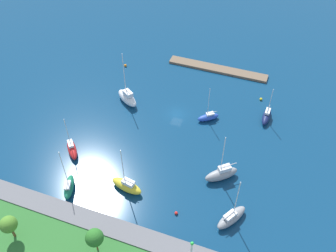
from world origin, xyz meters
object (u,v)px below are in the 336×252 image
park_tree_center (94,238)px  sailboat_white_lone_north (127,98)px  pier_dock (218,69)px  sailboat_gray_off_beacon (222,174)px  sailboat_navy_center_basin (267,116)px  mooring_buoy_red (176,213)px  sailboat_blue_inner_mooring (208,117)px  mooring_buoy_yellow (261,99)px  mooring_buoy_orange (125,65)px  sailboat_green_near_pier (69,187)px  sailboat_gray_far_south (231,217)px  harbor_beacon (192,247)px  park_tree_mideast (9,225)px  sailboat_red_mid_basin (72,149)px  sailboat_yellow_lone_south (127,186)px

park_tree_center → sailboat_white_lone_north: size_ratio=0.40×
pier_dock → sailboat_gray_off_beacon: 35.65m
sailboat_navy_center_basin → mooring_buoy_red: bearing=-17.8°
sailboat_blue_inner_mooring → mooring_buoy_red: 25.59m
sailboat_gray_off_beacon → mooring_buoy_yellow: (-3.28, -25.94, -0.99)m
pier_dock → mooring_buoy_orange: (23.40, 6.91, 0.04)m
sailboat_gray_off_beacon → sailboat_green_near_pier: (25.95, 12.53, -0.24)m
sailboat_gray_far_south → pier_dock: bearing=48.2°
sailboat_gray_off_beacon → harbor_beacon: bearing=47.9°
park_tree_mideast → mooring_buoy_yellow: park_tree_mideast is taller
pier_dock → park_tree_center: 56.60m
pier_dock → sailboat_green_near_pier: bearing=70.7°
park_tree_mideast → mooring_buoy_red: 27.68m
harbor_beacon → sailboat_gray_off_beacon: (-0.62, -17.45, -2.25)m
harbor_beacon → sailboat_red_mid_basin: (29.79, -13.47, -2.52)m
sailboat_navy_center_basin → mooring_buoy_orange: bearing=-99.2°
sailboat_navy_center_basin → harbor_beacon: bearing=-7.2°
sailboat_blue_inner_mooring → mooring_buoy_yellow: sailboat_blue_inner_mooring is taller
park_tree_center → sailboat_green_near_pier: size_ratio=0.50×
park_tree_mideast → mooring_buoy_orange: park_tree_mideast is taller
sailboat_blue_inner_mooring → park_tree_center: bearing=39.9°
park_tree_center → sailboat_green_near_pier: bearing=-40.3°
park_tree_center → sailboat_red_mid_basin: 23.88m
sailboat_blue_inner_mooring → sailboat_green_near_pier: (19.19, 27.55, 0.23)m
sailboat_yellow_lone_south → mooring_buoy_yellow: sailboat_yellow_lone_south is taller
sailboat_red_mid_basin → sailboat_navy_center_basin: size_ratio=1.10×
park_tree_center → mooring_buoy_orange: park_tree_center is taller
mooring_buoy_orange → sailboat_green_near_pier: bearing=100.0°
harbor_beacon → park_tree_center: 15.11m
mooring_buoy_yellow → mooring_buoy_orange: bearing=-2.3°
harbor_beacon → park_tree_center: bearing=16.8°
park_tree_center → mooring_buoy_yellow: bearing=-111.0°
pier_dock → sailboat_green_near_pier: size_ratio=2.48×
harbor_beacon → park_tree_mideast: park_tree_mideast is taller
mooring_buoy_yellow → mooring_buoy_red: size_ratio=1.07×
sailboat_green_near_pier → sailboat_gray_far_south: (-29.86, -4.05, -0.02)m
park_tree_mideast → mooring_buoy_red: size_ratio=8.27×
sailboat_gray_off_beacon → sailboat_green_near_pier: sailboat_gray_off_beacon is taller
sailboat_blue_inner_mooring → sailboat_white_lone_north: 19.58m
harbor_beacon → sailboat_yellow_lone_south: 17.86m
sailboat_white_lone_north → mooring_buoy_orange: bearing=-29.4°
sailboat_yellow_lone_south → mooring_buoy_yellow: bearing=-109.3°
pier_dock → sailboat_white_lone_north: bearing=50.0°
park_tree_center → sailboat_white_lone_north: sailboat_white_lone_north is taller
pier_dock → park_tree_center: bearing=84.5°
park_tree_center → sailboat_navy_center_basin: size_ratio=0.60×
sailboat_green_near_pier → mooring_buoy_yellow: (-29.23, -38.47, -0.75)m
park_tree_center → sailboat_blue_inner_mooring: 37.97m
harbor_beacon → sailboat_red_mid_basin: sailboat_red_mid_basin is taller
pier_dock → mooring_buoy_red: (-4.04, 44.86, -0.00)m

